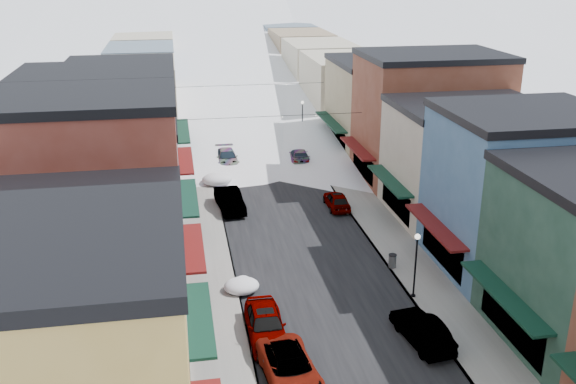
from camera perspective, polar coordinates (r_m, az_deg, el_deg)
name	(u,v)px	position (r m, az deg, el deg)	size (l,w,h in m)	color
road	(246,129)	(77.05, -3.72, 5.62)	(10.00, 160.00, 0.01)	black
sidewalk_left	(191,131)	(76.62, -8.65, 5.41)	(3.20, 160.00, 0.15)	gray
sidewalk_right	(301,126)	(78.00, 1.13, 5.90)	(3.20, 160.00, 0.15)	gray
curb_left	(204,130)	(76.67, -7.49, 5.47)	(0.10, 160.00, 0.15)	slate
curb_right	(288,126)	(77.72, 0.00, 5.85)	(0.10, 160.00, 0.15)	slate
bldg_l_cream	(73,299)	(30.75, -18.58, -9.01)	(11.30, 8.20, 9.50)	beige
bldg_l_brick_near	(80,205)	(37.43, -18.00, -1.13)	(12.30, 8.20, 12.50)	maroon
bldg_l_grayblue	(106,184)	(45.89, -15.88, 0.65)	(11.30, 9.20, 9.00)	slate
bldg_l_brick_far	(102,137)	(54.29, -16.22, 4.69)	(13.30, 9.20, 11.00)	brown
bldg_l_tan	(123,115)	(63.98, -14.46, 6.65)	(11.30, 11.20, 10.00)	#8B715B
bldg_r_blue	(520,190)	(43.41, 19.96, 0.13)	(11.30, 9.20, 10.50)	#3A5E85
bldg_r_cream	(466,160)	(51.40, 15.52, 2.75)	(12.30, 9.20, 9.00)	#B6A992
bldg_r_brick_far	(429,117)	(59.21, 12.43, 6.51)	(13.30, 9.20, 11.50)	brown
bldg_r_tan	(383,105)	(68.22, 8.45, 7.66)	(11.30, 11.20, 9.50)	#938460
distant_blocks	(228,65)	(98.70, -5.32, 11.14)	(34.00, 55.00, 8.00)	gray
overhead_cables	(260,99)	(63.55, -2.54, 8.28)	(16.40, 15.04, 0.04)	black
car_white_suv	(290,368)	(31.79, 0.14, -15.37)	(2.43, 5.27, 1.46)	silver
car_silver_sedan	(266,324)	(34.86, -2.00, -11.64)	(2.01, 4.99, 1.70)	gray
car_dark_hatch	(230,200)	(51.84, -5.20, -0.73)	(1.76, 5.04, 1.66)	black
car_silver_wagon	(227,158)	(63.35, -5.46, 3.07)	(2.08, 5.12, 1.49)	#9D9FA5
car_green_sedan	(422,330)	(35.24, 11.82, -11.91)	(1.60, 4.58, 1.51)	black
car_gray_suv	(337,200)	(52.19, 4.36, -0.73)	(1.63, 4.06, 1.38)	#97999F
car_black_sedan	(299,156)	(63.85, 0.98, 3.23)	(1.91, 4.69, 1.36)	black
car_lane_silver	(245,138)	(70.00, -3.86, 4.84)	(1.96, 4.88, 1.66)	#9A9CA2
car_lane_white	(252,114)	(80.74, -3.26, 6.93)	(2.85, 6.17, 1.72)	silver
trash_can	(392,261)	(42.59, 9.26, -6.05)	(0.53, 0.53, 0.90)	slate
streetlamp_near	(416,257)	(38.40, 11.31, -5.73)	(0.34, 0.34, 4.06)	black
streetlamp_far	(302,114)	(72.27, 1.29, 6.92)	(0.34, 0.34, 4.10)	black
snow_pile_mid	(242,285)	(39.52, -4.14, -8.28)	(2.15, 2.52, 0.91)	white
snow_pile_far	(217,179)	(57.81, -6.33, 1.14)	(2.66, 2.84, 1.13)	white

